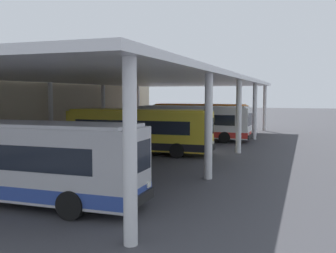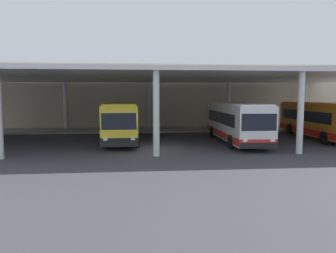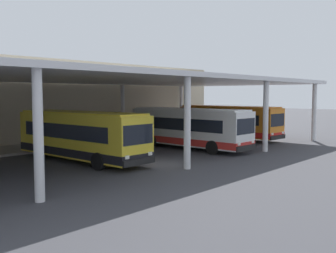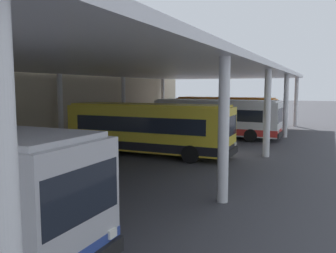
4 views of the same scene
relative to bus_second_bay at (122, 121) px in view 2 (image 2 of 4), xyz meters
name	(u,v)px [view 2 (image 2 of 4)]	position (x,y,z in m)	size (l,w,h in m)	color
ground_plane	(155,149)	(2.49, -4.22, -1.66)	(200.00, 200.00, 0.00)	#3D3D42
platform_kerb	(150,130)	(2.49, 7.53, -1.57)	(42.00, 4.50, 0.18)	gray
station_building_facade	(149,96)	(2.49, 10.78, 2.07)	(48.00, 1.60, 7.45)	#C1B293
canopy_shelter	(151,78)	(2.49, 1.28, 3.63)	(40.00, 17.00, 5.55)	silver
bus_second_bay	(122,121)	(0.00, 0.00, 0.00)	(2.89, 10.58, 3.17)	yellow
bus_middle_bay	(235,122)	(9.16, -1.46, 0.00)	(2.87, 10.58, 3.17)	white
bus_far_bay	(319,120)	(17.11, 0.02, 0.00)	(3.07, 10.64, 3.17)	orange
bench_waiting	(221,124)	(10.46, 7.59, -0.99)	(1.80, 0.45, 0.92)	brown
trash_bin	(243,124)	(12.80, 7.17, -0.98)	(0.52, 0.52, 0.98)	#33383D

